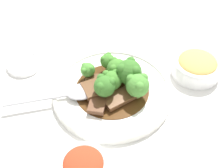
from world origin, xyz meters
TOP-DOWN VIEW (x-y plane):
  - ground_plane at (0.00, 0.00)m, footprint 4.00×4.00m
  - main_plate at (0.00, 0.00)m, footprint 0.26×0.26m
  - beef_strip_0 at (-0.00, -0.03)m, footprint 0.07×0.07m
  - beef_strip_1 at (0.02, 0.03)m, footprint 0.08×0.06m
  - beef_strip_2 at (0.05, 0.00)m, footprint 0.06×0.05m
  - beef_strip_3 at (0.03, -0.03)m, footprint 0.06×0.06m
  - broccoli_floret_0 at (-0.03, -0.01)m, footprint 0.04×0.04m
  - broccoli_floret_1 at (-0.01, 0.06)m, footprint 0.05×0.05m
  - broccoli_floret_2 at (-0.03, 0.02)m, footprint 0.06×0.06m
  - broccoli_floret_3 at (0.00, -0.06)m, footprint 0.03×0.03m
  - broccoli_floret_4 at (-0.00, -0.00)m, footprint 0.04×0.04m
  - broccoli_floret_5 at (-0.04, -0.04)m, footprint 0.03×0.03m
  - broccoli_floret_6 at (0.03, -0.00)m, footprint 0.04×0.04m
  - serving_spoon at (0.06, -0.06)m, footprint 0.16×0.16m
  - side_bowl_kimchi at (0.19, 0.06)m, footprint 0.09×0.09m
  - side_bowl_appetizer at (-0.16, 0.13)m, footprint 0.11×0.11m
  - sauce_dish at (0.04, -0.23)m, footprint 0.08×0.08m

SIDE VIEW (x-z plane):
  - ground_plane at x=0.00m, z-range 0.00..0.00m
  - sauce_dish at x=0.04m, z-range 0.00..0.01m
  - main_plate at x=0.00m, z-range 0.00..0.02m
  - side_bowl_kimchi at x=0.19m, z-range 0.00..0.05m
  - side_bowl_appetizer at x=-0.16m, z-range 0.00..0.05m
  - beef_strip_1 at x=0.02m, z-range 0.02..0.03m
  - beef_strip_0 at x=0.00m, z-range 0.02..0.03m
  - beef_strip_2 at x=0.05m, z-range 0.02..0.03m
  - serving_spoon at x=0.06m, z-range 0.02..0.03m
  - beef_strip_3 at x=0.03m, z-range 0.02..0.03m
  - broccoli_floret_3 at x=0.00m, z-range 0.02..0.06m
  - broccoli_floret_4 at x=0.00m, z-range 0.02..0.07m
  - broccoli_floret_5 at x=-0.04m, z-range 0.03..0.07m
  - broccoli_floret_0 at x=-0.03m, z-range 0.02..0.07m
  - broccoli_floret_1 at x=-0.01m, z-range 0.02..0.08m
  - broccoli_floret_6 at x=0.03m, z-range 0.03..0.08m
  - broccoli_floret_2 at x=-0.03m, z-range 0.02..0.09m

